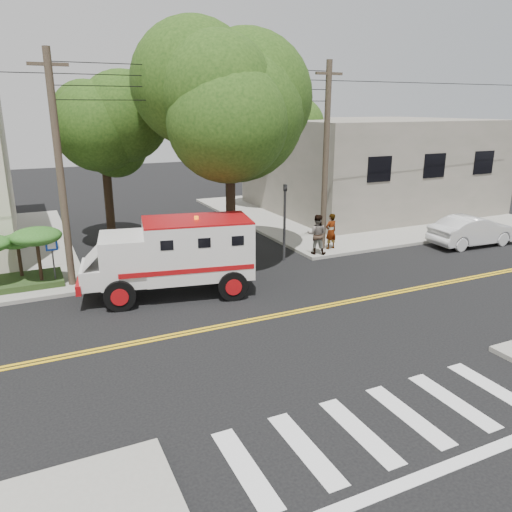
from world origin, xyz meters
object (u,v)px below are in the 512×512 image
parked_sedan (473,231)px  pedestrian_b (317,234)px  pedestrian_a (331,231)px  armored_truck (176,253)px

parked_sedan → pedestrian_b: bearing=81.2°
pedestrian_a → pedestrian_b: pedestrian_b is taller
parked_sedan → pedestrian_a: size_ratio=2.66×
armored_truck → parked_sedan: armored_truck is taller
parked_sedan → pedestrian_b: 8.61m
pedestrian_a → parked_sedan: bearing=155.6°
armored_truck → pedestrian_a: bearing=26.8°
armored_truck → pedestrian_b: bearing=25.7°
armored_truck → pedestrian_a: 8.99m
armored_truck → pedestrian_b: 7.80m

